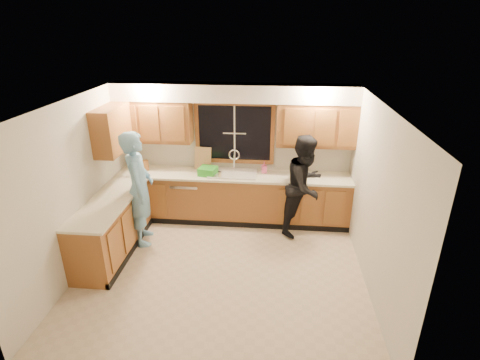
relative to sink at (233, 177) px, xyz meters
name	(u,v)px	position (x,y,z in m)	size (l,w,h in m)	color
floor	(222,270)	(0.00, -1.60, -0.86)	(4.20, 4.20, 0.00)	beige
ceiling	(218,105)	(0.00, -1.60, 1.64)	(4.20, 4.20, 0.00)	white
wall_back	(235,151)	(0.00, 0.30, 0.39)	(4.20, 4.20, 0.00)	beige
wall_left	(74,189)	(-2.10, -1.60, 0.39)	(3.80, 3.80, 0.00)	beige
wall_right	(376,202)	(2.10, -1.60, 0.39)	(3.80, 3.80, 0.00)	beige
base_cabinets_back	(233,198)	(0.00, 0.00, -0.42)	(4.20, 0.60, 0.88)	#975C2C
base_cabinets_left	(112,227)	(-1.80, -1.25, -0.42)	(0.60, 1.90, 0.88)	#975C2C
countertop_back	(233,175)	(0.00, -0.02, 0.04)	(4.20, 0.63, 0.04)	#F1EBCB
countertop_left	(109,202)	(-1.79, -1.25, 0.04)	(0.63, 1.90, 0.04)	#F1EBCB
upper_cabinets_left	(154,121)	(-1.43, 0.13, 0.96)	(1.35, 0.33, 0.75)	#975C2C
upper_cabinets_right	(316,125)	(1.43, 0.13, 0.96)	(1.35, 0.33, 0.75)	#975C2C
upper_cabinets_return	(112,130)	(-1.94, -0.48, 0.96)	(0.33, 0.90, 0.75)	#975C2C
soffit	(233,93)	(0.00, 0.12, 1.49)	(4.20, 0.35, 0.30)	white
window_frame	(235,133)	(0.00, 0.29, 0.74)	(1.44, 0.03, 1.14)	black
sink	(233,177)	(0.00, 0.00, 0.00)	(0.86, 0.52, 0.57)	silver
dishwasher	(188,198)	(-0.85, -0.01, -0.45)	(0.60, 0.56, 0.82)	white
stove	(96,247)	(-1.80, -1.82, -0.41)	(0.58, 0.75, 0.90)	white
man	(139,189)	(-1.43, -0.88, 0.10)	(0.70, 0.46, 1.93)	#74B1DC
woman	(305,185)	(1.27, -0.31, 0.02)	(0.86, 0.67, 1.77)	black
knife_block	(145,165)	(-1.63, 0.02, 0.15)	(0.11, 0.09, 0.19)	#9D612B
cutting_board	(203,158)	(-0.59, 0.22, 0.26)	(0.31, 0.02, 0.41)	tan
dish_crate	(208,171)	(-0.44, -0.08, 0.12)	(0.30, 0.28, 0.14)	green
soap_bottle	(264,167)	(0.55, 0.12, 0.16)	(0.09, 0.10, 0.21)	#F25C99
bowl	(300,174)	(1.19, 0.05, 0.08)	(0.21, 0.21, 0.05)	silver
can_left	(220,175)	(-0.21, -0.21, 0.11)	(0.07, 0.07, 0.12)	beige
can_right	(214,172)	(-0.33, -0.08, 0.11)	(0.06, 0.06, 0.11)	beige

